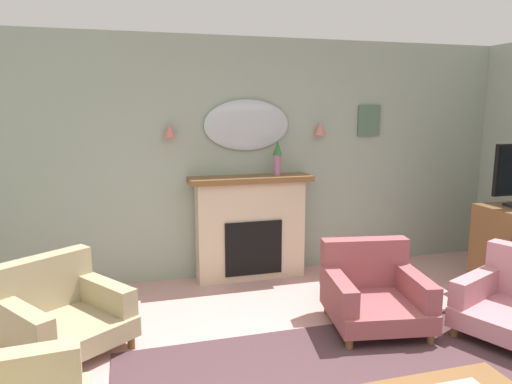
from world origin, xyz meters
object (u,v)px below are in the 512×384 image
(wall_sconce_right, at_px, (320,129))
(armchair_in_corner, at_px, (61,311))
(wall_sconce_left, at_px, (170,131))
(fireplace, at_px, (250,228))
(mantel_vase_left, at_px, (277,156))
(framed_picture, at_px, (369,120))
(armchair_by_coffee_table, at_px, (373,290))
(wall_mirror, at_px, (247,125))

(wall_sconce_right, height_order, armchair_in_corner, wall_sconce_right)
(wall_sconce_left, bearing_deg, armchair_in_corner, -129.95)
(fireplace, bearing_deg, mantel_vase_left, -5.39)
(wall_sconce_left, bearing_deg, framed_picture, 1.46)
(mantel_vase_left, height_order, wall_sconce_left, wall_sconce_left)
(armchair_by_coffee_table, bearing_deg, armchair_in_corner, 173.79)
(fireplace, height_order, framed_picture, framed_picture)
(fireplace, relative_size, armchair_in_corner, 1.20)
(fireplace, distance_m, wall_sconce_left, 1.38)
(wall_sconce_left, relative_size, framed_picture, 0.39)
(fireplace, distance_m, mantel_vase_left, 0.86)
(fireplace, bearing_deg, wall_sconce_right, 6.16)
(framed_picture, xyz_separation_m, armchair_by_coffee_table, (-0.76, -1.56, -1.44))
(wall_mirror, xyz_separation_m, armchair_by_coffee_table, (0.74, -1.55, -1.40))
(wall_mirror, distance_m, wall_sconce_left, 0.85)
(fireplace, xyz_separation_m, mantel_vase_left, (0.30, -0.03, 0.80))
(mantel_vase_left, height_order, armchair_by_coffee_table, mantel_vase_left)
(wall_mirror, bearing_deg, wall_sconce_left, -176.63)
(armchair_in_corner, bearing_deg, mantel_vase_left, 26.78)
(wall_sconce_left, bearing_deg, wall_mirror, 3.37)
(wall_mirror, height_order, wall_sconce_right, wall_mirror)
(wall_sconce_left, relative_size, wall_sconce_right, 1.00)
(mantel_vase_left, xyz_separation_m, wall_sconce_right, (0.55, 0.12, 0.29))
(fireplace, distance_m, armchair_by_coffee_table, 1.61)
(wall_sconce_left, relative_size, armchair_by_coffee_table, 0.15)
(wall_sconce_right, xyz_separation_m, armchair_by_coffee_table, (-0.11, -1.50, -1.35))
(framed_picture, relative_size, armchair_in_corner, 0.32)
(mantel_vase_left, bearing_deg, wall_sconce_left, 174.04)
(wall_sconce_right, xyz_separation_m, armchair_in_corner, (-2.72, -1.21, -1.35))
(fireplace, bearing_deg, armchair_in_corner, -148.99)
(fireplace, distance_m, wall_sconce_right, 1.38)
(fireplace, xyz_separation_m, armchair_by_coffee_table, (0.74, -1.41, -0.27))
(wall_sconce_right, bearing_deg, armchair_in_corner, -155.93)
(armchair_by_coffee_table, xyz_separation_m, armchair_in_corner, (-2.61, 0.28, 0.00))
(wall_sconce_left, xyz_separation_m, armchair_by_coffee_table, (1.59, -1.50, -1.35))
(wall_mirror, bearing_deg, armchair_in_corner, -145.91)
(fireplace, bearing_deg, wall_sconce_left, 173.84)
(wall_sconce_right, bearing_deg, fireplace, -173.84)
(armchair_by_coffee_table, height_order, armchair_in_corner, same)
(framed_picture, height_order, armchair_by_coffee_table, framed_picture)
(mantel_vase_left, bearing_deg, wall_sconce_right, 12.31)
(wall_sconce_left, xyz_separation_m, wall_sconce_right, (1.70, 0.00, 0.00))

